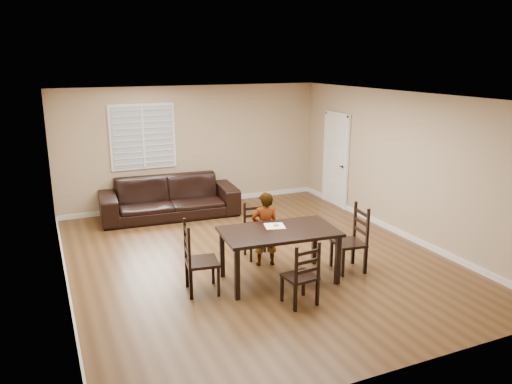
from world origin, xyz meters
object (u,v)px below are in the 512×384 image
chair_left (193,261)px  chair_right (356,241)px  donut (276,225)px  dining_table (279,236)px  chair_far (304,278)px  chair_near (256,231)px  child (265,229)px  sofa (170,198)px

chair_left → chair_right: (2.61, -0.24, -0.00)m
donut → dining_table: bearing=-101.3°
chair_far → chair_near: bearing=-99.6°
chair_near → chair_left: size_ratio=0.87×
donut → chair_right: bearing=-13.7°
chair_left → chair_far: bearing=-120.7°
child → donut: child is taller
chair_right → sofa: size_ratio=0.37×
child → sofa: size_ratio=0.43×
chair_left → sofa: 3.71m
chair_far → chair_right: chair_right is taller
chair_near → chair_left: bearing=-140.1°
chair_near → sofa: (-0.81, 2.71, -0.00)m
dining_table → chair_right: bearing=-0.2°
chair_left → donut: 1.39m
chair_near → chair_right: chair_right is taller
child → sofa: 3.26m
chair_far → chair_right: 1.57m
chair_near → sofa: 2.83m
chair_near → donut: 0.97m
chair_right → child: 1.46m
chair_right → sofa: 4.39m
dining_table → sofa: bearing=105.7°
chair_right → child: (-1.25, 0.74, 0.13)m
chair_near → child: (-0.04, -0.45, 0.19)m
chair_far → child: 1.53m
child → sofa: child is taller
chair_right → donut: size_ratio=11.82×
donut → sofa: bearing=101.8°
sofa → chair_left: bearing=-95.2°
dining_table → donut: size_ratio=19.99×
chair_left → child: bearing=-61.5°
child → chair_far: bearing=98.6°
chair_left → dining_table: bearing=-86.9°
chair_far → child: (0.11, 1.51, 0.20)m
chair_far → sofa: 4.72m
chair_far → donut: (0.10, 1.08, 0.41)m
dining_table → chair_left: bearing=179.7°
sofa → child: bearing=-72.4°
child → donut: size_ratio=13.69×
chair_right → chair_near: bearing=-127.4°
sofa → donut: bearing=-74.2°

